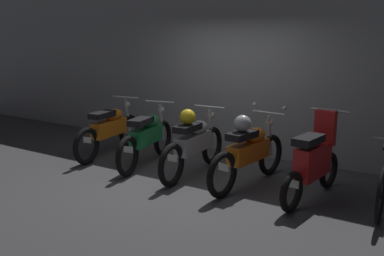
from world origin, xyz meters
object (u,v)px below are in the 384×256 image
motorbike_slot_1 (147,137)px  motorbike_slot_3 (249,151)px  motorbike_slot_2 (194,142)px  motorbike_slot_4 (314,161)px  motorbike_slot_0 (110,129)px

motorbike_slot_1 → motorbike_slot_3: (1.91, -0.01, 0.04)m
motorbike_slot_1 → motorbike_slot_2: bearing=-1.2°
motorbike_slot_3 → motorbike_slot_4: size_ratio=1.16×
motorbike_slot_2 → motorbike_slot_4: motorbike_slot_4 is taller
motorbike_slot_0 → motorbike_slot_3: 2.87m
motorbike_slot_1 → motorbike_slot_2: motorbike_slot_2 is taller
motorbike_slot_0 → motorbike_slot_2: (1.91, -0.12, 0.04)m
motorbike_slot_2 → motorbike_slot_3: 0.96m
motorbike_slot_2 → motorbike_slot_3: motorbike_slot_3 is taller
motorbike_slot_0 → motorbike_slot_4: (3.82, -0.13, 0.03)m
motorbike_slot_1 → motorbike_slot_3: 1.91m
motorbike_slot_0 → motorbike_slot_1: same height
motorbike_slot_4 → motorbike_slot_1: bearing=179.5°
motorbike_slot_0 → motorbike_slot_4: 3.83m
motorbike_slot_0 → motorbike_slot_4: size_ratio=1.16×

